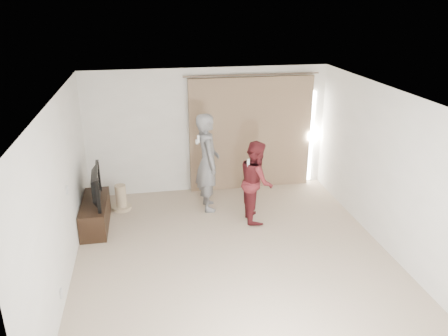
{
  "coord_description": "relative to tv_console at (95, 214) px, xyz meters",
  "views": [
    {
      "loc": [
        -1.24,
        -5.88,
        3.89
      ],
      "look_at": [
        0.05,
        1.2,
        1.06
      ],
      "focal_mm": 35.0,
      "sensor_mm": 36.0,
      "label": 1
    }
  ],
  "objects": [
    {
      "name": "wall_left",
      "position": [
        -0.23,
        -1.45,
        1.05
      ],
      "size": [
        0.04,
        5.5,
        2.6
      ],
      "color": "white",
      "rests_on": "ground"
    },
    {
      "name": "person_man",
      "position": [
        2.11,
        0.37,
        0.71
      ],
      "size": [
        0.48,
        0.72,
        1.91
      ],
      "color": "slate",
      "rests_on": "ground"
    },
    {
      "name": "tv",
      "position": [
        0.0,
        0.0,
        0.54
      ],
      "size": [
        0.21,
        1.04,
        0.6
      ],
      "primitive_type": "imported",
      "rotation": [
        0.0,
        0.0,
        1.64
      ],
      "color": "black",
      "rests_on": "tv_console"
    },
    {
      "name": "scratching_post",
      "position": [
        0.43,
        0.61,
        -0.04
      ],
      "size": [
        0.38,
        0.38,
        0.51
      ],
      "color": "tan",
      "rests_on": "ground"
    },
    {
      "name": "ceiling",
      "position": [
        2.27,
        -1.45,
        2.35
      ],
      "size": [
        5.0,
        5.5,
        0.01
      ],
      "primitive_type": "cube",
      "color": "white",
      "rests_on": "wall_back"
    },
    {
      "name": "person_woman",
      "position": [
        2.92,
        -0.24,
        0.52
      ],
      "size": [
        0.62,
        0.77,
        1.52
      ],
      "color": "maroon",
      "rests_on": "ground"
    },
    {
      "name": "curtain",
      "position": [
        3.18,
        1.23,
        0.96
      ],
      "size": [
        2.8,
        0.11,
        2.46
      ],
      "color": "#94775B",
      "rests_on": "ground"
    },
    {
      "name": "wall_back",
      "position": [
        2.27,
        1.3,
        1.05
      ],
      "size": [
        5.0,
        0.04,
        2.6
      ],
      "primitive_type": "cube",
      "color": "white",
      "rests_on": "ground"
    },
    {
      "name": "tv_console",
      "position": [
        0.0,
        0.0,
        0.0
      ],
      "size": [
        0.44,
        1.28,
        0.49
      ],
      "primitive_type": "cube",
      "color": "black",
      "rests_on": "ground"
    },
    {
      "name": "floor",
      "position": [
        2.27,
        -1.45,
        -0.25
      ],
      "size": [
        5.5,
        5.5,
        0.0
      ],
      "primitive_type": "plane",
      "color": "tan",
      "rests_on": "ground"
    }
  ]
}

